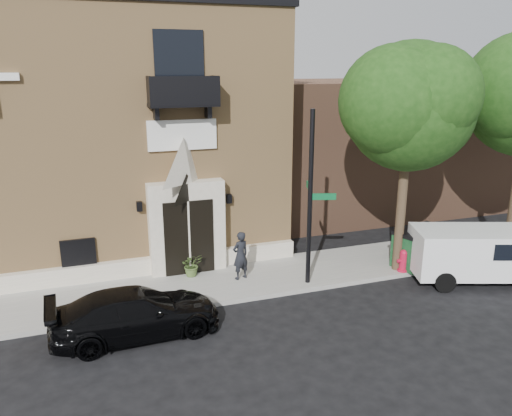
{
  "coord_description": "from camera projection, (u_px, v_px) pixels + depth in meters",
  "views": [
    {
      "loc": [
        -4.1,
        -13.46,
        7.1
      ],
      "look_at": [
        1.26,
        2.0,
        2.42
      ],
      "focal_mm": 35.0,
      "sensor_mm": 36.0,
      "label": 1
    }
  ],
  "objects": [
    {
      "name": "fire_hydrant",
      "position": [
        403.0,
        261.0,
        17.42
      ],
      "size": [
        0.46,
        0.36,
        0.8
      ],
      "color": "#B3102F",
      "rests_on": "sidewalk"
    },
    {
      "name": "sidewalk",
      "position": [
        254.0,
        278.0,
        17.13
      ],
      "size": [
        42.0,
        3.0,
        0.15
      ],
      "primitive_type": "cube",
      "color": "gray",
      "rests_on": "ground"
    },
    {
      "name": "planter",
      "position": [
        192.0,
        265.0,
        17.05
      ],
      "size": [
        0.78,
        0.69,
        0.81
      ],
      "primitive_type": "imported",
      "rotation": [
        0.0,
        0.0,
        0.09
      ],
      "color": "#4A632E",
      "rests_on": "sidewalk"
    },
    {
      "name": "ground",
      "position": [
        239.0,
        303.0,
        15.47
      ],
      "size": [
        120.0,
        120.0,
        0.0
      ],
      "primitive_type": "plane",
      "color": "black",
      "rests_on": "ground"
    },
    {
      "name": "dumpster",
      "position": [
        421.0,
        247.0,
        17.93
      ],
      "size": [
        2.28,
        1.68,
        1.33
      ],
      "rotation": [
        0.0,
        0.0,
        0.28
      ],
      "color": "#0F371C",
      "rests_on": "sidewalk"
    },
    {
      "name": "pedestrian_near",
      "position": [
        240.0,
        255.0,
        16.7
      ],
      "size": [
        0.7,
        0.57,
        1.67
      ],
      "primitive_type": "imported",
      "rotation": [
        0.0,
        0.0,
        3.46
      ],
      "color": "black",
      "rests_on": "sidewalk"
    },
    {
      "name": "cargo_van",
      "position": [
        486.0,
        253.0,
        16.79
      ],
      "size": [
        4.82,
        3.18,
        1.84
      ],
      "rotation": [
        0.0,
        0.0,
        -0.34
      ],
      "color": "white",
      "rests_on": "ground"
    },
    {
      "name": "church",
      "position": [
        111.0,
        128.0,
        20.48
      ],
      "size": [
        12.2,
        11.01,
        9.3
      ],
      "color": "tan",
      "rests_on": "ground"
    },
    {
      "name": "street_sign",
      "position": [
        311.0,
        199.0,
        15.87
      ],
      "size": [
        0.88,
        1.07,
        5.7
      ],
      "rotation": [
        0.0,
        0.0,
        -0.3
      ],
      "color": "black",
      "rests_on": "sidewalk"
    },
    {
      "name": "black_sedan",
      "position": [
        136.0,
        313.0,
        13.49
      ],
      "size": [
        4.62,
        2.08,
        1.31
      ],
      "primitive_type": "imported",
      "rotation": [
        0.0,
        0.0,
        1.62
      ],
      "color": "black",
      "rests_on": "ground"
    },
    {
      "name": "street_tree_left",
      "position": [
        412.0,
        106.0,
        16.07
      ],
      "size": [
        4.97,
        4.38,
        7.77
      ],
      "color": "#38281C",
      "rests_on": "sidewalk"
    },
    {
      "name": "neighbour_building",
      "position": [
        403.0,
        142.0,
        26.55
      ],
      "size": [
        18.0,
        8.0,
        6.4
      ],
      "primitive_type": "cube",
      "color": "brown",
      "rests_on": "ground"
    }
  ]
}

